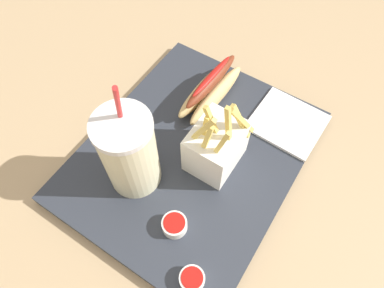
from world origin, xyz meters
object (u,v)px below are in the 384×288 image
Objects in this scene: fries_basket at (216,146)px; napkin_stack at (288,122)px; soda_cup at (129,153)px; ketchup_cup_2 at (175,225)px; hot_dog_1 at (211,89)px; ketchup_cup_1 at (192,279)px.

napkin_stack is at bearing -28.10° from fries_basket.
soda_cup is 0.13m from ketchup_cup_2.
hot_dog_1 is 4.51× the size of ketchup_cup_1.
ketchup_cup_1 is at bearing -158.18° from fries_basket.
fries_basket is at bearing 4.21° from ketchup_cup_2.
napkin_stack is at bearing -13.09° from ketchup_cup_2.
napkin_stack is at bearing -79.59° from hot_dog_1.
soda_cup is at bearing 69.97° from ketchup_cup_2.
ketchup_cup_2 reaches higher than ketchup_cup_1.
ketchup_cup_2 is at bearing 166.91° from napkin_stack.
hot_dog_1 is 4.26× the size of ketchup_cup_2.
fries_basket is (0.10, -0.10, -0.03)m from soda_cup.
ketchup_cup_1 reaches higher than napkin_stack.
ketchup_cup_2 is (-0.04, -0.11, -0.07)m from soda_cup.
ketchup_cup_2 is at bearing 51.83° from ketchup_cup_1.
hot_dog_1 is 0.26m from ketchup_cup_2.
soda_cup is at bearing 144.51° from napkin_stack.
hot_dog_1 is at bearing 19.27° from ketchup_cup_2.
ketchup_cup_2 is (0.05, 0.07, 0.00)m from ketchup_cup_1.
soda_cup reaches higher than ketchup_cup_2.
ketchup_cup_2 is 0.28m from napkin_stack.
napkin_stack is at bearing 0.20° from ketchup_cup_1.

